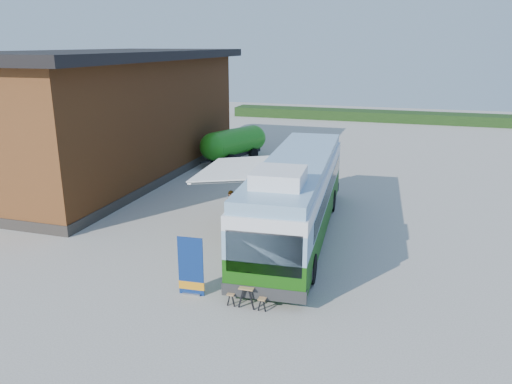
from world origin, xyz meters
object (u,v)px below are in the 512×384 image
(banner, at_px, (191,272))
(slurry_tanker, at_px, (234,143))
(person_b, at_px, (245,221))
(person_a, at_px, (232,208))
(picnic_table, at_px, (251,287))
(bus, at_px, (296,195))

(banner, relative_size, slurry_tanker, 0.34)
(person_b, bearing_deg, person_a, -93.40)
(banner, height_order, picnic_table, banner)
(person_b, bearing_deg, slurry_tanker, -110.17)
(bus, bearing_deg, banner, -112.92)
(bus, relative_size, slurry_tanker, 2.19)
(person_b, bearing_deg, banner, 46.63)
(person_a, xyz_separation_m, slurry_tanker, (-4.16, 11.95, 0.52))
(picnic_table, distance_m, person_a, 7.10)
(bus, height_order, banner, bus)
(picnic_table, relative_size, slurry_tanker, 0.21)
(banner, height_order, person_a, banner)
(banner, distance_m, person_a, 6.64)
(bus, relative_size, banner, 6.36)
(bus, xyz_separation_m, picnic_table, (-0.08, -5.90, -1.33))
(picnic_table, distance_m, slurry_tanker, 19.74)
(bus, height_order, person_a, bus)
(person_a, bearing_deg, person_b, -74.54)
(bus, distance_m, person_a, 3.29)
(person_a, distance_m, slurry_tanker, 12.66)
(picnic_table, relative_size, person_a, 0.78)
(banner, distance_m, slurry_tanker, 19.22)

